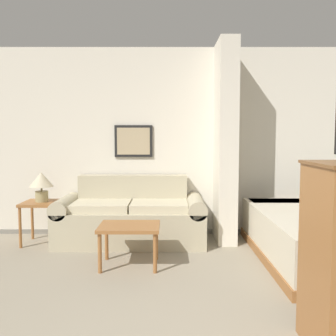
# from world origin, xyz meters

# --- Properties ---
(wall_back) EXTENTS (6.97, 0.16, 2.60)m
(wall_back) POSITION_xyz_m (-0.00, 3.51, 1.29)
(wall_back) COLOR silver
(wall_back) RESTS_ON ground_plane
(wall_partition_pillar) EXTENTS (0.24, 0.66, 2.60)m
(wall_partition_pillar) POSITION_xyz_m (0.51, 3.12, 1.30)
(wall_partition_pillar) COLOR silver
(wall_partition_pillar) RESTS_ON ground_plane
(couch) EXTENTS (1.91, 0.84, 0.85)m
(couch) POSITION_xyz_m (-0.72, 3.03, 0.32)
(couch) COLOR #B7AD8E
(couch) RESTS_ON ground_plane
(coffee_table) EXTENTS (0.64, 0.50, 0.44)m
(coffee_table) POSITION_xyz_m (-0.65, 2.10, 0.38)
(coffee_table) COLOR #996033
(coffee_table) RESTS_ON ground_plane
(side_table) EXTENTS (0.47, 0.47, 0.54)m
(side_table) POSITION_xyz_m (-1.86, 2.96, 0.46)
(side_table) COLOR #996033
(side_table) RESTS_ON ground_plane
(table_lamp) EXTENTS (0.30, 0.30, 0.38)m
(table_lamp) POSITION_xyz_m (-1.86, 2.96, 0.79)
(table_lamp) COLOR tan
(table_lamp) RESTS_ON side_table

